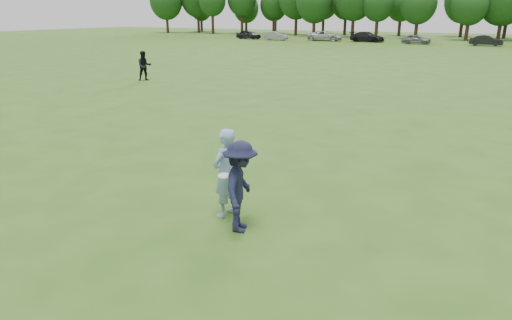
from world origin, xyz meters
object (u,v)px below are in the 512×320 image
(car_a, at_px, (249,35))
(player_far_a, at_px, (144,66))
(defender, at_px, (240,187))
(car_b, at_px, (275,36))
(thrower, at_px, (225,173))
(car_c, at_px, (325,36))
(car_d, at_px, (367,37))
(car_f, at_px, (486,41))
(car_e, at_px, (416,39))

(car_a, bearing_deg, player_far_a, -155.30)
(defender, distance_m, car_b, 66.17)
(thrower, bearing_deg, car_b, -148.85)
(player_far_a, distance_m, car_b, 45.85)
(car_b, distance_m, car_c, 7.84)
(car_a, xyz_separation_m, car_b, (5.37, -0.96, -0.04))
(car_d, bearing_deg, car_f, -87.94)
(car_b, height_order, car_c, car_c)
(player_far_a, height_order, car_d, player_far_a)
(defender, bearing_deg, car_f, -20.16)
(car_b, height_order, car_f, car_f)
(player_far_a, relative_size, car_d, 0.37)
(car_a, bearing_deg, car_f, -85.30)
(car_a, bearing_deg, car_d, -81.82)
(car_d, bearing_deg, player_far_a, -177.16)
(car_a, relative_size, car_c, 0.78)
(car_d, bearing_deg, car_c, 98.32)
(car_c, bearing_deg, car_f, -97.97)
(thrower, distance_m, defender, 0.79)
(car_c, height_order, car_e, car_c)
(defender, xyz_separation_m, car_d, (-14.92, 62.24, -0.20))
(player_far_a, xyz_separation_m, car_f, (17.48, 46.10, -0.26))
(car_b, height_order, car_e, car_b)
(car_a, bearing_deg, thrower, -147.73)
(car_b, bearing_deg, car_f, -83.11)
(car_b, bearing_deg, car_e, -83.59)
(defender, relative_size, car_b, 0.46)
(car_f, bearing_deg, car_e, 93.22)
(car_d, bearing_deg, car_b, 105.54)
(defender, xyz_separation_m, car_f, (1.14, 61.53, -0.26))
(car_a, distance_m, car_f, 35.41)
(defender, height_order, car_d, defender)
(thrower, xyz_separation_m, car_b, (-28.25, 59.08, -0.30))
(car_c, bearing_deg, car_d, -93.50)
(defender, bearing_deg, car_a, 10.42)
(player_far_a, bearing_deg, thrower, -96.68)
(car_a, relative_size, car_e, 1.07)
(thrower, bearing_deg, car_e, -167.82)
(defender, xyz_separation_m, car_c, (-21.39, 61.82, -0.19))
(defender, bearing_deg, thrower, 35.35)
(defender, bearing_deg, car_d, -5.62)
(thrower, xyz_separation_m, car_d, (-14.28, 61.78, -0.24))
(defender, bearing_deg, car_c, -0.01)
(defender, height_order, car_f, defender)
(car_c, relative_size, car_d, 1.06)
(player_far_a, relative_size, car_e, 0.48)
(car_e, xyz_separation_m, car_f, (8.74, 0.76, 0.01))
(defender, height_order, player_far_a, player_far_a)
(car_c, bearing_deg, player_far_a, 178.97)
(car_e, bearing_deg, car_f, -86.00)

